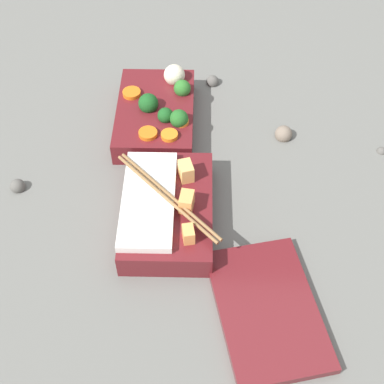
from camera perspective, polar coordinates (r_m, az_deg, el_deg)
The scene contains 8 objects.
ground_plane at distance 0.87m, azimuth -3.61°, elevation 2.71°, with size 3.00×3.00×0.00m, color slate.
bento_tray_vegetable at distance 0.93m, azimuth -3.72°, elevation 8.48°, with size 0.20×0.13×0.07m.
bento_tray_rice at distance 0.78m, azimuth -2.79°, elevation -1.81°, with size 0.20×0.16×0.07m.
bento_lid at distance 0.72m, azimuth 8.01°, elevation -12.23°, with size 0.20×0.13×0.01m, color maroon.
pebble_0 at distance 1.02m, azimuth 2.20°, elevation 11.72°, with size 0.02×0.02×0.02m, color #595651.
pebble_1 at distance 0.93m, azimuth 9.74°, elevation 6.11°, with size 0.03×0.03×0.03m, color #7A6B5B.
pebble_2 at distance 0.88m, azimuth -18.09°, elevation 0.60°, with size 0.02×0.02×0.02m, color #595651.
pebble_3 at distance 0.95m, azimuth 19.60°, elevation 4.25°, with size 0.02×0.02×0.02m, color #595651.
Camera 1 is at (0.59, 0.07, 0.64)m, focal length 50.00 mm.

